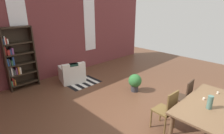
# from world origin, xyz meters

# --- Properties ---
(ground_plane) EXTENTS (11.86, 11.86, 0.00)m
(ground_plane) POSITION_xyz_m (0.00, 0.00, 0.00)
(ground_plane) COLOR brown
(back_wall_brick) EXTENTS (8.98, 0.12, 3.37)m
(back_wall_brick) POSITION_xyz_m (0.00, 4.62, 1.68)
(back_wall_brick) COLOR brown
(back_wall_brick) RESTS_ON ground
(window_pane_0) EXTENTS (0.55, 0.02, 2.19)m
(window_pane_0) POSITION_xyz_m (-1.40, 4.55, 1.85)
(window_pane_0) COLOR white
(window_pane_1) EXTENTS (0.55, 0.02, 2.19)m
(window_pane_1) POSITION_xyz_m (1.40, 4.55, 1.85)
(window_pane_1) COLOR white
(dining_table) EXTENTS (1.82, 1.01, 0.77)m
(dining_table) POSITION_xyz_m (0.27, -0.82, 0.69)
(dining_table) COLOR brown
(dining_table) RESTS_ON ground
(vase_on_table) EXTENTS (0.10, 0.10, 0.26)m
(vase_on_table) POSITION_xyz_m (0.07, -0.82, 0.90)
(vase_on_table) COLOR #4C7266
(vase_on_table) RESTS_ON dining_table
(tealight_candle_0) EXTENTS (0.04, 0.04, 0.05)m
(tealight_candle_0) POSITION_xyz_m (0.85, -0.74, 0.79)
(tealight_candle_0) COLOR silver
(tealight_candle_0) RESTS_ON dining_table
(tealight_candle_1) EXTENTS (0.04, 0.04, 0.04)m
(tealight_candle_1) POSITION_xyz_m (0.21, -0.76, 0.79)
(tealight_candle_1) COLOR silver
(tealight_candle_1) RESTS_ON dining_table
(tealight_candle_2) EXTENTS (0.04, 0.04, 0.04)m
(tealight_candle_2) POSITION_xyz_m (0.35, -0.63, 0.79)
(tealight_candle_2) COLOR silver
(tealight_candle_2) RESTS_ON dining_table
(dining_chair_far_right) EXTENTS (0.42, 0.42, 0.95)m
(dining_chair_far_right) POSITION_xyz_m (0.68, -0.08, 0.51)
(dining_chair_far_right) COLOR #39281D
(dining_chair_far_right) RESTS_ON ground
(dining_chair_far_left) EXTENTS (0.42, 0.42, 0.95)m
(dining_chair_far_left) POSITION_xyz_m (-0.15, -0.08, 0.51)
(dining_chair_far_left) COLOR brown
(dining_chair_far_left) RESTS_ON ground
(bookshelf_tall) EXTENTS (0.91, 0.30, 2.02)m
(bookshelf_tall) POSITION_xyz_m (-1.66, 4.37, 1.00)
(bookshelf_tall) COLOR #2D2319
(bookshelf_tall) RESTS_ON ground
(armchair_white) EXTENTS (0.99, 0.99, 0.75)m
(armchair_white) POSITION_xyz_m (-0.16, 3.66, 0.28)
(armchair_white) COLOR white
(armchair_white) RESTS_ON ground
(potted_plant_by_shelf) EXTENTS (0.42, 0.42, 0.58)m
(potted_plant_by_shelf) POSITION_xyz_m (0.83, 1.57, 0.33)
(potted_plant_by_shelf) COLOR #333338
(potted_plant_by_shelf) RESTS_ON ground
(striped_rug) EXTENTS (1.15, 0.86, 0.01)m
(striped_rug) POSITION_xyz_m (0.01, 3.29, 0.00)
(striped_rug) COLOR black
(striped_rug) RESTS_ON ground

